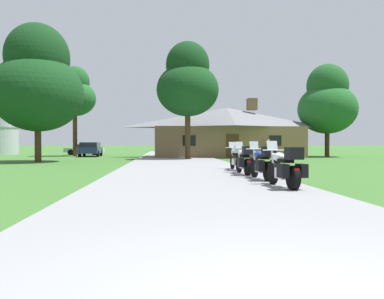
{
  "coord_description": "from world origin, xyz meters",
  "views": [
    {
      "loc": [
        -0.95,
        -2.72,
        1.27
      ],
      "look_at": [
        0.69,
        20.15,
        0.92
      ],
      "focal_mm": 35.64,
      "sensor_mm": 36.0,
      "label": 1
    }
  ],
  "objects_px": {
    "tree_left_far": "(75,94)",
    "tree_right_of_lodge": "(327,102)",
    "motorcycle_blue_second_in_row": "(263,163)",
    "parked_navy_suv_far_left": "(91,149)",
    "parked_silver_sedan_far_left": "(84,149)",
    "metal_silo_distant": "(1,124)",
    "tree_by_lodge_front": "(188,83)",
    "bystander_white_shirt_near_lodge": "(268,147)",
    "motorcycle_silver_farthest_in_row": "(236,158)",
    "motorcycle_white_third_in_row": "(245,161)",
    "motorcycle_white_nearest_to_camera": "(286,168)",
    "tree_left_near": "(38,83)"
  },
  "relations": [
    {
      "from": "motorcycle_blue_second_in_row",
      "to": "parked_silver_sedan_far_left",
      "type": "xyz_separation_m",
      "value": [
        -12.34,
        30.98,
        0.03
      ]
    },
    {
      "from": "tree_by_lodge_front",
      "to": "motorcycle_white_nearest_to_camera",
      "type": "bearing_deg",
      "value": -85.9
    },
    {
      "from": "tree_left_near",
      "to": "parked_silver_sedan_far_left",
      "type": "distance_m",
      "value": 17.31
    },
    {
      "from": "motorcycle_white_nearest_to_camera",
      "to": "motorcycle_white_third_in_row",
      "type": "distance_m",
      "value": 4.58
    },
    {
      "from": "tree_by_lodge_front",
      "to": "parked_navy_suv_far_left",
      "type": "distance_m",
      "value": 13.14
    },
    {
      "from": "metal_silo_distant",
      "to": "bystander_white_shirt_near_lodge",
      "type": "bearing_deg",
      "value": -26.33
    },
    {
      "from": "tree_left_far",
      "to": "tree_by_lodge_front",
      "type": "bearing_deg",
      "value": -38.72
    },
    {
      "from": "motorcycle_white_nearest_to_camera",
      "to": "tree_left_near",
      "type": "relative_size",
      "value": 0.22
    },
    {
      "from": "motorcycle_blue_second_in_row",
      "to": "metal_silo_distant",
      "type": "height_order",
      "value": "metal_silo_distant"
    },
    {
      "from": "tree_left_near",
      "to": "parked_silver_sedan_far_left",
      "type": "relative_size",
      "value": 2.22
    },
    {
      "from": "tree_left_near",
      "to": "parked_navy_suv_far_left",
      "type": "bearing_deg",
      "value": 82.91
    },
    {
      "from": "bystander_white_shirt_near_lodge",
      "to": "motorcycle_silver_farthest_in_row",
      "type": "bearing_deg",
      "value": -17.11
    },
    {
      "from": "metal_silo_distant",
      "to": "parked_silver_sedan_far_left",
      "type": "xyz_separation_m",
      "value": [
        10.2,
        -2.81,
        -2.98
      ]
    },
    {
      "from": "tree_left_far",
      "to": "tree_left_near",
      "type": "distance_m",
      "value": 12.46
    },
    {
      "from": "bystander_white_shirt_near_lodge",
      "to": "parked_silver_sedan_far_left",
      "type": "distance_m",
      "value": 21.17
    },
    {
      "from": "motorcycle_white_nearest_to_camera",
      "to": "tree_left_near",
      "type": "xyz_separation_m",
      "value": [
        -12.05,
        16.76,
        4.88
      ]
    },
    {
      "from": "tree_right_of_lodge",
      "to": "tree_left_far",
      "type": "bearing_deg",
      "value": 172.12
    },
    {
      "from": "tree_right_of_lodge",
      "to": "metal_silo_distant",
      "type": "height_order",
      "value": "tree_right_of_lodge"
    },
    {
      "from": "tree_left_far",
      "to": "parked_silver_sedan_far_left",
      "type": "bearing_deg",
      "value": 89.17
    },
    {
      "from": "motorcycle_blue_second_in_row",
      "to": "parked_navy_suv_far_left",
      "type": "xyz_separation_m",
      "value": [
        -10.64,
        25.72,
        0.17
      ]
    },
    {
      "from": "tree_left_far",
      "to": "tree_right_of_lodge",
      "type": "distance_m",
      "value": 25.11
    },
    {
      "from": "motorcycle_white_third_in_row",
      "to": "parked_silver_sedan_far_left",
      "type": "distance_m",
      "value": 31.26
    },
    {
      "from": "motorcycle_white_nearest_to_camera",
      "to": "tree_by_lodge_front",
      "type": "bearing_deg",
      "value": 88.86
    },
    {
      "from": "motorcycle_blue_second_in_row",
      "to": "motorcycle_white_third_in_row",
      "type": "bearing_deg",
      "value": 90.1
    },
    {
      "from": "motorcycle_white_nearest_to_camera",
      "to": "motorcycle_blue_second_in_row",
      "type": "xyz_separation_m",
      "value": [
        0.0,
        2.4,
        0.0
      ]
    },
    {
      "from": "motorcycle_blue_second_in_row",
      "to": "tree_left_near",
      "type": "distance_m",
      "value": 19.37
    },
    {
      "from": "tree_right_of_lodge",
      "to": "tree_by_lodge_front",
      "type": "relative_size",
      "value": 0.95
    },
    {
      "from": "tree_right_of_lodge",
      "to": "tree_left_near",
      "type": "distance_m",
      "value": 26.09
    },
    {
      "from": "motorcycle_white_nearest_to_camera",
      "to": "tree_by_lodge_front",
      "type": "height_order",
      "value": "tree_by_lodge_front"
    },
    {
      "from": "bystander_white_shirt_near_lodge",
      "to": "tree_left_far",
      "type": "bearing_deg",
      "value": -107.55
    },
    {
      "from": "tree_left_far",
      "to": "parked_silver_sedan_far_left",
      "type": "height_order",
      "value": "tree_left_far"
    },
    {
      "from": "bystander_white_shirt_near_lodge",
      "to": "tree_left_far",
      "type": "height_order",
      "value": "tree_left_far"
    },
    {
      "from": "motorcycle_blue_second_in_row",
      "to": "tree_by_lodge_front",
      "type": "height_order",
      "value": "tree_by_lodge_front"
    },
    {
      "from": "motorcycle_blue_second_in_row",
      "to": "motorcycle_silver_farthest_in_row",
      "type": "relative_size",
      "value": 1.0
    },
    {
      "from": "tree_left_far",
      "to": "tree_by_lodge_front",
      "type": "height_order",
      "value": "tree_by_lodge_front"
    },
    {
      "from": "motorcycle_blue_second_in_row",
      "to": "tree_left_far",
      "type": "relative_size",
      "value": 0.23
    },
    {
      "from": "motorcycle_blue_second_in_row",
      "to": "bystander_white_shirt_near_lodge",
      "type": "xyz_separation_m",
      "value": [
        5.66,
        19.84,
        0.34
      ]
    },
    {
      "from": "motorcycle_white_nearest_to_camera",
      "to": "tree_right_of_lodge",
      "type": "distance_m",
      "value": 28.98
    },
    {
      "from": "motorcycle_white_third_in_row",
      "to": "tree_left_far",
      "type": "relative_size",
      "value": 0.23
    },
    {
      "from": "tree_by_lodge_front",
      "to": "motorcycle_white_third_in_row",
      "type": "bearing_deg",
      "value": -85.34
    },
    {
      "from": "motorcycle_silver_farthest_in_row",
      "to": "bystander_white_shirt_near_lodge",
      "type": "distance_m",
      "value": 16.22
    },
    {
      "from": "motorcycle_blue_second_in_row",
      "to": "tree_right_of_lodge",
      "type": "relative_size",
      "value": 0.23
    },
    {
      "from": "tree_left_near",
      "to": "metal_silo_distant",
      "type": "xyz_separation_m",
      "value": [
        -10.49,
        19.43,
        -1.86
      ]
    },
    {
      "from": "tree_right_of_lodge",
      "to": "metal_silo_distant",
      "type": "relative_size",
      "value": 1.24
    },
    {
      "from": "tree_left_far",
      "to": "parked_navy_suv_far_left",
      "type": "height_order",
      "value": "tree_left_far"
    },
    {
      "from": "motorcycle_white_nearest_to_camera",
      "to": "motorcycle_blue_second_in_row",
      "type": "height_order",
      "value": "same"
    },
    {
      "from": "motorcycle_white_third_in_row",
      "to": "tree_by_lodge_front",
      "type": "xyz_separation_m",
      "value": [
        -1.29,
        15.84,
        5.58
      ]
    },
    {
      "from": "bystander_white_shirt_near_lodge",
      "to": "metal_silo_distant",
      "type": "bearing_deg",
      "value": -112.83
    },
    {
      "from": "motorcycle_blue_second_in_row",
      "to": "tree_by_lodge_front",
      "type": "distance_m",
      "value": 18.92
    },
    {
      "from": "parked_silver_sedan_far_left",
      "to": "parked_navy_suv_far_left",
      "type": "bearing_deg",
      "value": -158.56
    }
  ]
}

